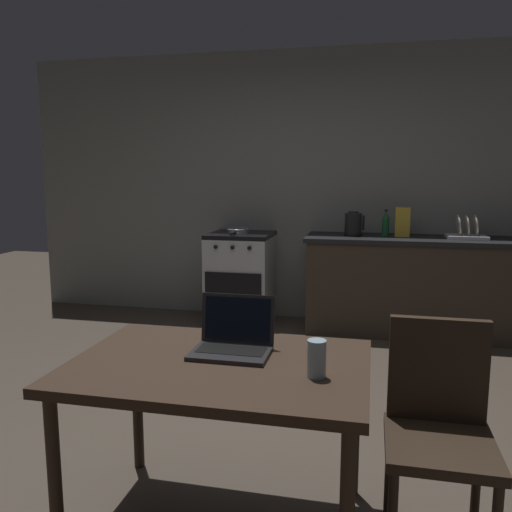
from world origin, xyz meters
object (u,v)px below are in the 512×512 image
object	(u,v)px
dining_table	(219,379)
frying_pan	(238,231)
chair	(439,421)
dish_rack	(467,233)
bottle_b	(386,223)
cereal_box	(402,222)
stove_oven	(241,278)
drinking_glass	(317,359)
laptop	(233,341)
electric_kettle	(353,224)

from	to	relation	value
dining_table	frying_pan	xyz separation A→B (m)	(-0.69, 2.95, 0.27)
chair	dish_rack	xyz separation A→B (m)	(0.54, 2.90, 0.42)
dish_rack	bottle_b	bearing A→B (deg)	173.45
frying_pan	cereal_box	xyz separation A→B (m)	(1.53, 0.05, 0.11)
chair	stove_oven	bearing A→B (deg)	121.95
dining_table	drinking_glass	bearing A→B (deg)	-10.91
dining_table	chair	world-z (taller)	chair
dining_table	laptop	xyz separation A→B (m)	(0.03, 0.12, 0.12)
stove_oven	cereal_box	bearing A→B (deg)	0.85
chair	dining_table	bearing A→B (deg)	-170.27
frying_pan	stove_oven	bearing A→B (deg)	51.40
chair	dish_rack	bearing A→B (deg)	83.64
frying_pan	bottle_b	distance (m)	1.39
dining_table	electric_kettle	distance (m)	3.03
stove_oven	laptop	xyz separation A→B (m)	(0.69, -2.86, 0.32)
frying_pan	electric_kettle	bearing A→B (deg)	1.59
drinking_glass	cereal_box	xyz separation A→B (m)	(0.45, 3.07, 0.24)
frying_pan	dish_rack	distance (m)	2.08
dish_rack	bottle_b	xyz separation A→B (m)	(-0.70, 0.08, 0.07)
drinking_glass	laptop	bearing A→B (deg)	152.32
frying_pan	dish_rack	bearing A→B (deg)	0.84
electric_kettle	drinking_glass	bearing A→B (deg)	-90.21
cereal_box	bottle_b	bearing A→B (deg)	157.74
stove_oven	drinking_glass	distance (m)	3.25
electric_kettle	bottle_b	xyz separation A→B (m)	(0.29, 0.08, 0.01)
chair	electric_kettle	size ratio (longest dim) A/B	3.98
dish_rack	bottle_b	world-z (taller)	bottle_b
electric_kettle	frying_pan	world-z (taller)	electric_kettle
bottle_b	frying_pan	bearing A→B (deg)	-175.45
stove_oven	bottle_b	size ratio (longest dim) A/B	3.68
frying_pan	cereal_box	size ratio (longest dim) A/B	1.46
chair	drinking_glass	distance (m)	0.55
dish_rack	dining_table	bearing A→B (deg)	-115.11
chair	dish_rack	world-z (taller)	dish_rack
stove_oven	laptop	world-z (taller)	laptop
dining_table	electric_kettle	xyz separation A→B (m)	(0.41, 2.98, 0.35)
stove_oven	dining_table	size ratio (longest dim) A/B	0.76
electric_kettle	cereal_box	bearing A→B (deg)	2.61
electric_kettle	cereal_box	distance (m)	0.44
cereal_box	dining_table	bearing A→B (deg)	-105.74
chair	laptop	xyz separation A→B (m)	(-0.82, 0.04, 0.25)
laptop	electric_kettle	xyz separation A→B (m)	(0.38, 2.86, 0.23)
frying_pan	bottle_b	xyz separation A→B (m)	(1.39, 0.11, 0.09)
stove_oven	cereal_box	size ratio (longest dim) A/B	3.33
chair	frying_pan	xyz separation A→B (m)	(-1.54, 2.87, 0.40)
dining_table	laptop	distance (m)	0.17
drinking_glass	bottle_b	size ratio (longest dim) A/B	0.58
stove_oven	dish_rack	xyz separation A→B (m)	(2.06, 0.00, 0.49)
drinking_glass	bottle_b	world-z (taller)	bottle_b
chair	drinking_glass	bearing A→B (deg)	-156.70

